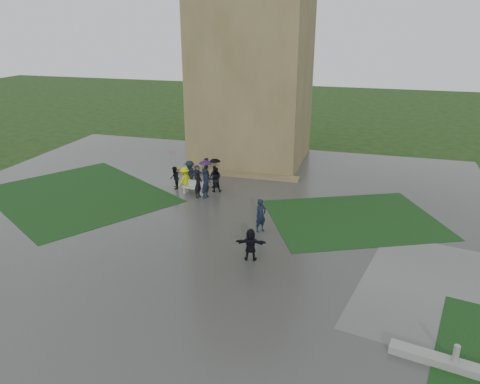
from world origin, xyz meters
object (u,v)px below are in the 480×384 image
(tower, at_px, (253,41))
(bench, at_px, (194,187))
(pedestrian_mid, at_px, (261,215))
(pedestrian_near, at_px, (251,244))

(tower, xyz_separation_m, bench, (-1.51, -8.72, -8.54))
(bench, distance_m, pedestrian_mid, 6.89)
(bench, height_order, pedestrian_near, pedestrian_near)
(bench, relative_size, pedestrian_near, 1.00)
(tower, xyz_separation_m, pedestrian_mid, (3.88, -12.99, -8.08))
(tower, relative_size, pedestrian_near, 11.69)
(tower, relative_size, bench, 11.72)
(bench, bearing_deg, pedestrian_mid, -30.87)
(bench, bearing_deg, pedestrian_near, -44.98)
(bench, height_order, pedestrian_mid, pedestrian_mid)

